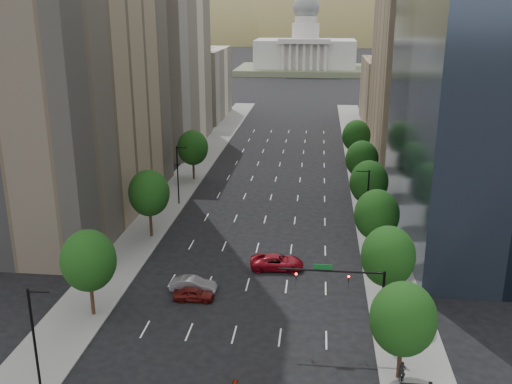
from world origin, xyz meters
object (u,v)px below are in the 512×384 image
(cyclist, at_px, (402,378))
(car_maroon, at_px, (194,294))
(car_silver, at_px, (193,285))
(car_red_far, at_px, (277,262))
(traffic_signal, at_px, (354,289))
(capitol, at_px, (305,53))

(cyclist, bearing_deg, car_maroon, 163.04)
(car_silver, distance_m, cyclist, 23.92)
(car_silver, distance_m, car_red_far, 10.48)
(traffic_signal, xyz_separation_m, cyclist, (3.56, -6.09, -4.32))
(cyclist, bearing_deg, capitol, 108.86)
(car_maroon, relative_size, car_silver, 0.86)
(capitol, relative_size, car_red_far, 9.95)
(car_maroon, xyz_separation_m, car_red_far, (7.83, 8.29, 0.13))
(capitol, bearing_deg, cyclist, -86.43)
(traffic_signal, relative_size, capitol, 0.15)
(car_red_far, bearing_deg, capitol, -3.27)
(capitol, xyz_separation_m, car_silver, (-5.41, -211.95, -7.79))
(capitol, xyz_separation_m, car_red_far, (2.83, -205.47, -7.74))
(car_maroon, relative_size, car_red_far, 0.69)
(traffic_signal, height_order, cyclist, traffic_signal)
(car_red_far, relative_size, cyclist, 2.89)
(capitol, distance_m, car_maroon, 213.96)
(car_maroon, height_order, car_silver, car_silver)
(traffic_signal, height_order, car_maroon, traffic_signal)
(car_maroon, bearing_deg, capitol, -3.82)
(car_maroon, bearing_deg, traffic_signal, -113.45)
(capitol, distance_m, car_silver, 212.16)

